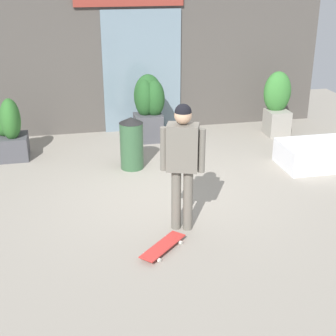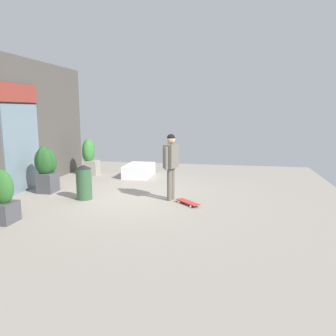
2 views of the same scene
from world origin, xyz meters
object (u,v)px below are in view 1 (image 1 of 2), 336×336
at_px(skateboard, 163,246).
at_px(planter_box_mid, 277,101).
at_px(skateboarder, 183,155).
at_px(trash_bin, 132,143).
at_px(planter_box_left, 149,104).
at_px(planter_box_right, 10,130).

relative_size(skateboard, planter_box_mid, 0.52).
height_order(skateboarder, planter_box_mid, skateboarder).
bearing_deg(skateboard, trash_bin, -135.02).
bearing_deg(planter_box_left, trash_bin, -111.36).
relative_size(skateboarder, planter_box_right, 1.53).
bearing_deg(trash_bin, planter_box_right, 155.73).
height_order(skateboarder, planter_box_right, skateboarder).
bearing_deg(skateboarder, planter_box_right, -123.27).
distance_m(planter_box_right, planter_box_mid, 5.43).
height_order(skateboard, planter_box_left, planter_box_left).
height_order(skateboarder, trash_bin, skateboarder).
bearing_deg(planter_box_mid, skateboard, -128.72).
distance_m(skateboarder, planter_box_mid, 4.67).
distance_m(planter_box_left, trash_bin, 1.57).
relative_size(planter_box_left, trash_bin, 1.45).
height_order(planter_box_left, trash_bin, planter_box_left).
bearing_deg(planter_box_right, skateboarder, -52.86).
xyz_separation_m(planter_box_left, planter_box_right, (-2.69, -0.47, -0.21)).
xyz_separation_m(planter_box_left, trash_bin, (-0.56, -1.43, -0.30)).
relative_size(skateboarder, planter_box_mid, 1.32).
height_order(skateboard, planter_box_right, planter_box_right).
distance_m(planter_box_left, planter_box_right, 2.74).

